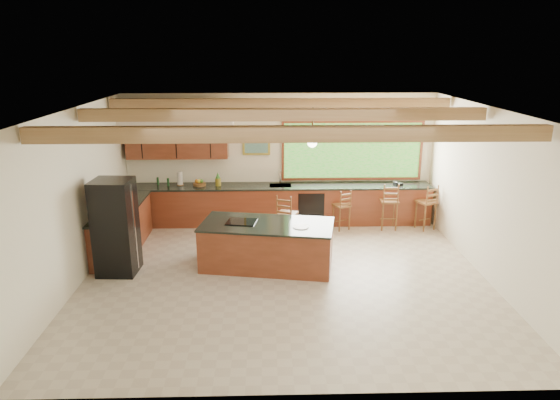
{
  "coord_description": "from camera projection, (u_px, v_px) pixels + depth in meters",
  "views": [
    {
      "loc": [
        -0.32,
        -8.26,
        3.95
      ],
      "look_at": [
        -0.07,
        0.8,
        1.2
      ],
      "focal_mm": 32.0,
      "sensor_mm": 36.0,
      "label": 1
    }
  ],
  "objects": [
    {
      "name": "counter_run",
      "position": [
        245.0,
        209.0,
        11.32
      ],
      "size": [
        7.12,
        3.1,
        1.24
      ],
      "color": "brown",
      "rests_on": "ground"
    },
    {
      "name": "bar_stool_b",
      "position": [
        390.0,
        202.0,
        11.23
      ],
      "size": [
        0.41,
        0.41,
        1.1
      ],
      "rotation": [
        0.0,
        0.0,
        -0.04
      ],
      "color": "brown",
      "rests_on": "ground"
    },
    {
      "name": "bar_stool_a",
      "position": [
        287.0,
        215.0,
        10.35
      ],
      "size": [
        0.51,
        0.51,
        1.09
      ],
      "rotation": [
        0.0,
        0.0,
        -0.4
      ],
      "color": "brown",
      "rests_on": "ground"
    },
    {
      "name": "bar_stool_c",
      "position": [
        342.0,
        206.0,
        11.23
      ],
      "size": [
        0.45,
        0.45,
        0.94
      ],
      "rotation": [
        0.0,
        0.0,
        0.44
      ],
      "color": "brown",
      "rests_on": "ground"
    },
    {
      "name": "bar_stool_d",
      "position": [
        427.0,
        203.0,
        11.22
      ],
      "size": [
        0.5,
        0.5,
        1.06
      ],
      "rotation": [
        0.0,
        0.0,
        0.41
      ],
      "color": "brown",
      "rests_on": "ground"
    },
    {
      "name": "island",
      "position": [
        267.0,
        245.0,
        9.38
      ],
      "size": [
        2.6,
        1.55,
        0.87
      ],
      "rotation": [
        0.0,
        0.0,
        -0.17
      ],
      "color": "brown",
      "rests_on": "ground"
    },
    {
      "name": "ground",
      "position": [
        285.0,
        276.0,
        9.06
      ],
      "size": [
        7.2,
        7.2,
        0.0
      ],
      "primitive_type": "plane",
      "color": "beige",
      "rests_on": "ground"
    },
    {
      "name": "refrigerator",
      "position": [
        116.0,
        227.0,
        8.99
      ],
      "size": [
        0.72,
        0.7,
        1.75
      ],
      "rotation": [
        0.0,
        0.0,
        -0.05
      ],
      "color": "black",
      "rests_on": "ground"
    },
    {
      "name": "room_shell",
      "position": [
        275.0,
        149.0,
        9.04
      ],
      "size": [
        7.27,
        6.54,
        3.02
      ],
      "color": "white",
      "rests_on": "ground"
    }
  ]
}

